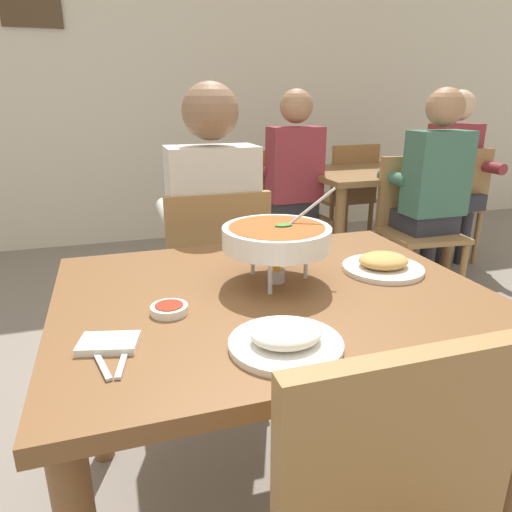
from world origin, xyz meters
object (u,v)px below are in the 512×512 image
(chair_diner_main, at_px, (215,279))
(appetizer_plate, at_px, (383,265))
(chair_bg_right, at_px, (415,219))
(dining_table_main, at_px, (272,329))
(patron_bg_right, at_px, (431,185))
(dining_table_far, at_px, (373,189))
(rice_plate, at_px, (286,339))
(curry_bowl, at_px, (277,238))
(chair_bg_middle, at_px, (288,206))
(chair_bg_corner, at_px, (347,191))
(patron_bg_middle, at_px, (292,175))
(patron_bg_left, at_px, (455,168))
(sauce_dish, at_px, (169,309))
(chair_bg_left, at_px, (453,199))
(diner_main, at_px, (212,224))

(chair_diner_main, bearing_deg, appetizer_plate, -62.26)
(chair_bg_right, bearing_deg, dining_table_main, -136.72)
(patron_bg_right, bearing_deg, dining_table_main, -139.07)
(dining_table_far, bearing_deg, chair_bg_right, -89.73)
(rice_plate, distance_m, appetizer_plate, 0.55)
(curry_bowl, bearing_deg, rice_plate, -106.69)
(chair_bg_middle, height_order, chair_bg_corner, same)
(patron_bg_middle, bearing_deg, patron_bg_left, -3.73)
(sauce_dish, relative_size, chair_bg_corner, 0.10)
(chair_bg_middle, distance_m, chair_bg_right, 0.88)
(dining_table_far, distance_m, patron_bg_middle, 0.64)
(rice_plate, distance_m, chair_bg_middle, 2.44)
(appetizer_plate, xyz_separation_m, chair_bg_middle, (0.45, 1.92, -0.26))
(patron_bg_right, bearing_deg, rice_plate, -134.62)
(appetizer_plate, bearing_deg, chair_bg_right, 50.61)
(chair_diner_main, distance_m, patron_bg_right, 1.60)
(chair_bg_corner, bearing_deg, sauce_dish, -126.31)
(chair_bg_left, relative_size, chair_bg_middle, 1.00)
(chair_bg_middle, bearing_deg, chair_bg_corner, 29.95)
(dining_table_main, bearing_deg, patron_bg_middle, 66.81)
(chair_bg_left, bearing_deg, chair_bg_right, -145.31)
(dining_table_main, bearing_deg, appetizer_plate, 6.78)
(chair_diner_main, relative_size, curry_bowl, 2.71)
(rice_plate, height_order, sauce_dish, rice_plate)
(curry_bowl, bearing_deg, patron_bg_middle, 66.96)
(dining_table_main, height_order, patron_bg_right, patron_bg_right)
(chair_bg_left, xyz_separation_m, chair_bg_middle, (-1.32, 0.13, 0.00))
(dining_table_main, bearing_deg, patron_bg_right, 40.93)
(chair_bg_right, bearing_deg, chair_bg_middle, 137.06)
(chair_bg_middle, bearing_deg, chair_bg_left, -5.59)
(rice_plate, distance_m, patron_bg_right, 2.22)
(chair_bg_corner, xyz_separation_m, patron_bg_middle, (-0.67, -0.44, 0.24))
(dining_table_main, relative_size, sauce_dish, 12.58)
(diner_main, xyz_separation_m, dining_table_far, (1.45, 1.11, -0.13))
(dining_table_main, xyz_separation_m, dining_table_far, (1.45, 1.88, -0.02))
(chair_bg_middle, xyz_separation_m, chair_bg_right, (0.64, -0.60, 0.00))
(appetizer_plate, relative_size, chair_bg_left, 0.27)
(patron_bg_left, xyz_separation_m, patron_bg_right, (-0.62, -0.55, 0.00))
(curry_bowl, bearing_deg, diner_main, 92.48)
(rice_plate, distance_m, chair_bg_left, 3.08)
(patron_bg_right, bearing_deg, chair_bg_corner, 89.66)
(chair_bg_corner, relative_size, patron_bg_left, 0.69)
(chair_bg_corner, xyz_separation_m, patron_bg_left, (0.62, -0.53, 0.24))
(diner_main, xyz_separation_m, sauce_dish, (-0.28, -0.83, 0.02))
(patron_bg_left, bearing_deg, dining_table_far, 175.77)
(chair_diner_main, relative_size, diner_main, 0.69)
(chair_diner_main, height_order, dining_table_far, chair_diner_main)
(chair_bg_right, distance_m, patron_bg_right, 0.25)
(sauce_dish, bearing_deg, patron_bg_right, 37.24)
(chair_diner_main, bearing_deg, dining_table_far, 38.24)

